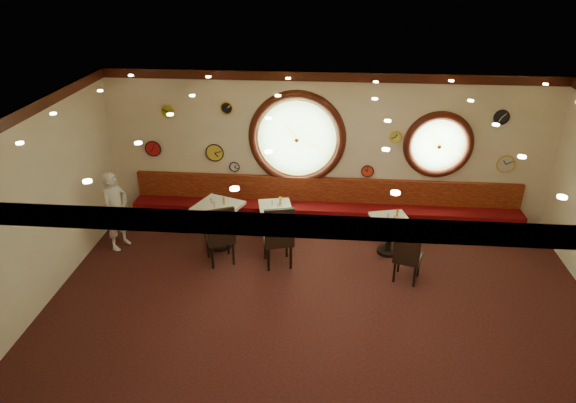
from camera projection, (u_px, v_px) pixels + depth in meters
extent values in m
cube|color=black|center=(320.00, 306.00, 8.42)|extent=(9.00, 6.00, 0.00)
cube|color=#B98134|center=(326.00, 117.00, 7.01)|extent=(9.00, 6.00, 0.02)
cube|color=beige|center=(326.00, 151.00, 10.40)|extent=(9.00, 0.02, 3.20)
cube|color=beige|center=(315.00, 364.00, 5.03)|extent=(9.00, 0.02, 3.20)
cube|color=beige|center=(37.00, 209.00, 8.06)|extent=(0.02, 6.00, 3.20)
cube|color=#331009|center=(329.00, 77.00, 9.69)|extent=(9.00, 0.10, 0.18)
cube|color=#331009|center=(319.00, 227.00, 4.41)|extent=(9.00, 0.10, 0.18)
cube|color=#331009|center=(17.00, 116.00, 7.40)|extent=(0.10, 6.00, 0.18)
cube|color=black|center=(324.00, 222.00, 10.81)|extent=(8.00, 0.55, 0.20)
cube|color=#54070B|center=(324.00, 212.00, 10.70)|extent=(8.00, 0.55, 0.30)
cube|color=#61070F|center=(325.00, 190.00, 10.72)|extent=(8.00, 0.10, 0.55)
cylinder|color=#82BA6F|center=(297.00, 138.00, 10.33)|extent=(1.66, 0.02, 1.66)
torus|color=#331009|center=(297.00, 139.00, 10.32)|extent=(1.98, 0.18, 1.98)
torus|color=gold|center=(297.00, 139.00, 10.29)|extent=(1.61, 0.03, 1.61)
cylinder|color=#82BA6F|center=(438.00, 145.00, 10.14)|extent=(1.10, 0.02, 1.10)
torus|color=#331009|center=(438.00, 145.00, 10.13)|extent=(1.38, 0.18, 1.38)
torus|color=gold|center=(439.00, 145.00, 10.10)|extent=(1.09, 0.03, 1.09)
cylinder|color=#C6CA43|center=(396.00, 137.00, 10.11)|extent=(0.22, 0.03, 0.22)
cylinder|color=black|center=(227.00, 108.00, 10.15)|extent=(0.24, 0.03, 0.24)
cylinder|color=silver|center=(235.00, 167.00, 10.69)|extent=(0.20, 0.03, 0.20)
cylinder|color=silver|center=(506.00, 164.00, 10.16)|extent=(0.34, 0.03, 0.34)
cylinder|color=red|center=(367.00, 171.00, 10.48)|extent=(0.24, 0.03, 0.24)
cylinder|color=#93AD22|center=(168.00, 111.00, 10.28)|extent=(0.26, 0.03, 0.26)
cylinder|color=gold|center=(215.00, 153.00, 10.59)|extent=(0.36, 0.03, 0.36)
cylinder|color=#B51216|center=(153.00, 148.00, 10.66)|extent=(0.32, 0.03, 0.32)
cylinder|color=black|center=(501.00, 117.00, 9.76)|extent=(0.28, 0.03, 0.28)
cylinder|color=black|center=(220.00, 244.00, 10.14)|extent=(0.51, 0.51, 0.07)
cylinder|color=black|center=(219.00, 226.00, 9.97)|extent=(0.14, 0.14, 0.80)
cube|color=beige|center=(217.00, 207.00, 9.78)|extent=(1.04, 1.04, 0.06)
cylinder|color=black|center=(275.00, 234.00, 10.49)|extent=(0.40, 0.40, 0.05)
cylinder|color=black|center=(275.00, 221.00, 10.36)|extent=(0.11, 0.11, 0.63)
cube|color=beige|center=(275.00, 206.00, 10.21)|extent=(0.75, 0.75, 0.05)
cylinder|color=black|center=(388.00, 251.00, 9.91)|extent=(0.42, 0.42, 0.06)
cylinder|color=black|center=(389.00, 236.00, 9.76)|extent=(0.12, 0.12, 0.67)
cube|color=beige|center=(391.00, 220.00, 9.61)|extent=(0.82, 0.82, 0.05)
cube|color=black|center=(220.00, 238.00, 9.44)|extent=(0.66, 0.66, 0.09)
cube|color=black|center=(221.00, 225.00, 9.09)|extent=(0.48, 0.27, 0.65)
cube|color=black|center=(278.00, 239.00, 9.34)|extent=(0.64, 0.64, 0.09)
cube|color=black|center=(280.00, 226.00, 8.97)|extent=(0.52, 0.20, 0.68)
cube|color=black|center=(408.00, 257.00, 8.93)|extent=(0.57, 0.57, 0.08)
cube|color=black|center=(408.00, 246.00, 8.62)|extent=(0.44, 0.20, 0.58)
cylinder|color=silver|center=(211.00, 201.00, 9.84)|extent=(0.03, 0.03, 0.09)
cylinder|color=silver|center=(272.00, 203.00, 10.19)|extent=(0.03, 0.03, 0.09)
cylinder|color=silver|center=(388.00, 216.00, 9.60)|extent=(0.03, 0.03, 0.10)
cylinder|color=silver|center=(214.00, 205.00, 9.67)|extent=(0.04, 0.04, 0.11)
cylinder|color=silver|center=(278.00, 203.00, 10.18)|extent=(0.03, 0.03, 0.09)
cylinder|color=silver|center=(394.00, 218.00, 9.50)|extent=(0.04, 0.04, 0.10)
cylinder|color=gold|center=(224.00, 201.00, 9.78)|extent=(0.04, 0.04, 0.14)
cylinder|color=gold|center=(280.00, 201.00, 10.22)|extent=(0.05, 0.05, 0.15)
cylinder|color=orange|center=(397.00, 213.00, 9.66)|extent=(0.04, 0.04, 0.14)
imported|color=silver|center=(116.00, 210.00, 9.79)|extent=(0.56, 0.67, 1.58)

